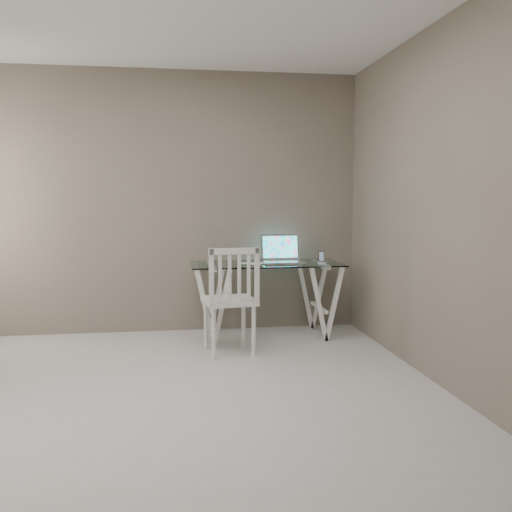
{
  "coord_description": "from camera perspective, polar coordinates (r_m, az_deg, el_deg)",
  "views": [
    {
      "loc": [
        0.02,
        -3.74,
        1.39
      ],
      "look_at": [
        0.83,
        1.55,
        0.85
      ],
      "focal_mm": 40.0,
      "sensor_mm": 36.0,
      "label": 1
    }
  ],
  "objects": [
    {
      "name": "room",
      "position": [
        3.78,
        -10.09,
        10.61
      ],
      "size": [
        4.5,
        4.52,
        2.71
      ],
      "color": "#B6B3AF",
      "rests_on": "ground"
    },
    {
      "name": "desk",
      "position": [
        5.76,
        1.03,
        -4.3
      ],
      "size": [
        1.5,
        0.7,
        0.75
      ],
      "color": "silver",
      "rests_on": "ground"
    },
    {
      "name": "chair",
      "position": [
        5.05,
        -2.5,
        -3.98
      ],
      "size": [
        0.5,
        0.5,
        0.97
      ],
      "rotation": [
        0.0,
        0.0,
        0.12
      ],
      "color": "silver",
      "rests_on": "ground"
    },
    {
      "name": "laptop",
      "position": [
        5.78,
        2.6,
        0.03
      ],
      "size": [
        0.4,
        0.33,
        0.28
      ],
      "color": "#BABBBF",
      "rests_on": "desk"
    },
    {
      "name": "keyboard",
      "position": [
        5.64,
        -0.22,
        -0.75
      ],
      "size": [
        0.27,
        0.12,
        0.01
      ],
      "primitive_type": "cube",
      "color": "silver",
      "rests_on": "desk"
    },
    {
      "name": "mouse",
      "position": [
        5.5,
        0.03,
        -0.79
      ],
      "size": [
        0.1,
        0.06,
        0.03
      ],
      "primitive_type": "ellipsoid",
      "color": "white",
      "rests_on": "desk"
    },
    {
      "name": "phone_dock",
      "position": [
        5.72,
        6.56,
        -0.4
      ],
      "size": [
        0.06,
        0.06,
        0.12
      ],
      "color": "white",
      "rests_on": "desk"
    }
  ]
}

